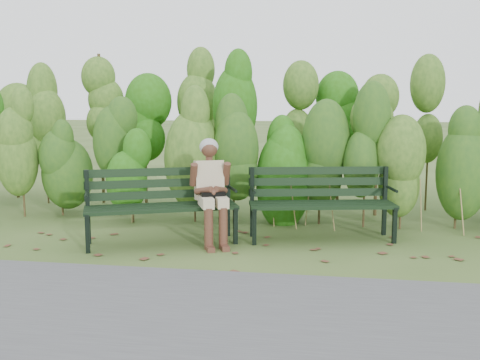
# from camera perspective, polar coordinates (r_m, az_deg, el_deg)

# --- Properties ---
(ground) EXTENTS (80.00, 80.00, 0.00)m
(ground) POSITION_cam_1_polar(r_m,az_deg,el_deg) (6.56, -0.50, -6.93)
(ground) COLOR #37521F
(footpath) EXTENTS (60.00, 2.50, 0.01)m
(footpath) POSITION_cam_1_polar(r_m,az_deg,el_deg) (4.52, -5.41, -14.01)
(footpath) COLOR #474749
(footpath) RESTS_ON ground
(hedge_band) EXTENTS (11.04, 1.67, 2.42)m
(hedge_band) POSITION_cam_1_polar(r_m,az_deg,el_deg) (8.19, 1.72, 5.00)
(hedge_band) COLOR #47381E
(hedge_band) RESTS_ON ground
(leaf_litter) EXTENTS (5.68, 2.24, 0.01)m
(leaf_litter) POSITION_cam_1_polar(r_m,az_deg,el_deg) (6.33, 1.69, -7.47)
(leaf_litter) COLOR brown
(leaf_litter) RESTS_ON ground
(bench_left) EXTENTS (1.86, 1.22, 0.89)m
(bench_left) POSITION_cam_1_polar(r_m,az_deg,el_deg) (6.79, -8.07, -1.96)
(bench_left) COLOR black
(bench_left) RESTS_ON ground
(bench_right) EXTENTS (1.84, 0.92, 0.88)m
(bench_right) POSITION_cam_1_polar(r_m,az_deg,el_deg) (7.00, 8.19, -1.71)
(bench_right) COLOR black
(bench_right) RESTS_ON ground
(seated_woman) EXTENTS (0.58, 0.76, 1.25)m
(seated_woman) POSITION_cam_1_polar(r_m,az_deg,el_deg) (6.66, -2.96, -0.45)
(seated_woman) COLOR beige
(seated_woman) RESTS_ON ground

